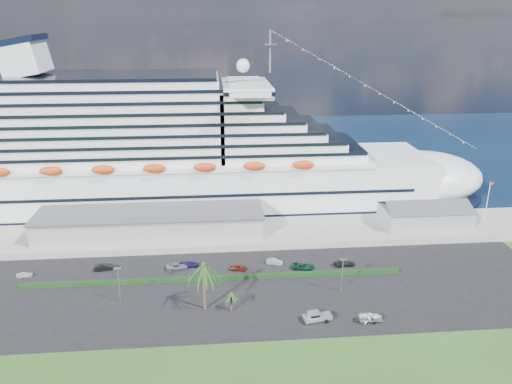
{
  "coord_description": "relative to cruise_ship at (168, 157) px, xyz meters",
  "views": [
    {
      "loc": [
        -7.08,
        -86.69,
        58.14
      ],
      "look_at": [
        2.92,
        30.0,
        16.44
      ],
      "focal_mm": 35.0,
      "sensor_mm": 36.0,
      "label": 1
    }
  ],
  "objects": [
    {
      "name": "asphalt_lot",
      "position": [
        21.53,
        -53.0,
        -16.63
      ],
      "size": [
        140.0,
        38.0,
        0.12
      ],
      "primitive_type": "cube",
      "color": "black",
      "rests_on": "ground"
    },
    {
      "name": "wharf",
      "position": [
        21.53,
        -24.0,
        -15.79
      ],
      "size": [
        240.0,
        20.0,
        1.8
      ],
      "primitive_type": "cube",
      "color": "gray",
      "rests_on": "ground"
    },
    {
      "name": "ground",
      "position": [
        21.53,
        -64.0,
        -16.69
      ],
      "size": [
        420.0,
        420.0,
        0.0
      ],
      "primitive_type": "plane",
      "color": "#2C4F1A",
      "rests_on": "ground"
    },
    {
      "name": "lamp_post_left",
      "position": [
        -6.47,
        -56.0,
        -11.35
      ],
      "size": [
        1.6,
        0.35,
        8.27
      ],
      "color": "gray",
      "rests_on": "asphalt_lot"
    },
    {
      "name": "port_shed",
      "position": [
        73.53,
        -24.0,
        -12.3
      ],
      "size": [
        24.0,
        12.31,
        7.37
      ],
      "color": "gray",
      "rests_on": "wharf"
    },
    {
      "name": "hedge",
      "position": [
        13.53,
        -48.0,
        -16.12
      ],
      "size": [
        88.0,
        1.1,
        0.9
      ],
      "primitive_type": "cube",
      "color": "black",
      "rests_on": "asphalt_lot"
    },
    {
      "name": "parked_car_2",
      "position": [
        4.57,
        -41.94,
        -15.86
      ],
      "size": [
        5.41,
        3.02,
        1.43
      ],
      "primitive_type": "imported",
      "rotation": [
        0.0,
        0.0,
        1.7
      ],
      "color": "gray",
      "rests_on": "asphalt_lot"
    },
    {
      "name": "boat_trailer",
      "position": [
        44.65,
        -67.63,
        -15.45
      ],
      "size": [
        5.88,
        3.79,
        1.69
      ],
      "color": "gray",
      "rests_on": "asphalt_lot"
    },
    {
      "name": "pickup_truck",
      "position": [
        33.93,
        -66.4,
        -15.47
      ],
      "size": [
        5.98,
        3.02,
        2.01
      ],
      "color": "black",
      "rests_on": "asphalt_lot"
    },
    {
      "name": "parked_car_7",
      "position": [
        45.27,
        -43.97,
        -15.85
      ],
      "size": [
        5.14,
        2.33,
        1.46
      ],
      "primitive_type": "imported",
      "rotation": [
        0.0,
        0.0,
        1.63
      ],
      "color": "black",
      "rests_on": "asphalt_lot"
    },
    {
      "name": "water",
      "position": [
        21.53,
        66.0,
        -16.68
      ],
      "size": [
        420.0,
        160.0,
        0.02
      ],
      "primitive_type": "cube",
      "color": "black",
      "rests_on": "ground"
    },
    {
      "name": "parked_car_3",
      "position": [
        7.63,
        -41.13,
        -15.93
      ],
      "size": [
        4.55,
        2.02,
        1.3
      ],
      "primitive_type": "imported",
      "rotation": [
        0.0,
        0.0,
        1.53
      ],
      "color": "#1D1752",
      "rests_on": "asphalt_lot"
    },
    {
      "name": "cruise_ship",
      "position": [
        0.0,
        0.0,
        0.0
      ],
      "size": [
        191.0,
        38.0,
        54.0
      ],
      "color": "silver",
      "rests_on": "ground"
    },
    {
      "name": "palm_short",
      "position": [
        17.03,
        -61.5,
        -13.03
      ],
      "size": [
        3.53,
        3.53,
        4.56
      ],
      "color": "#47301E",
      "rests_on": "ground"
    },
    {
      "name": "palm_tall",
      "position": [
        11.53,
        -60.0,
        -7.49
      ],
      "size": [
        8.82,
        8.82,
        11.13
      ],
      "color": "#47301E",
      "rests_on": "ground"
    },
    {
      "name": "parked_car_0",
      "position": [
        -30.8,
        -42.99,
        -15.96
      ],
      "size": [
        3.77,
        1.99,
        1.22
      ],
      "primitive_type": "imported",
      "rotation": [
        0.0,
        0.0,
        1.73
      ],
      "color": "silver",
      "rests_on": "asphalt_lot"
    },
    {
      "name": "parked_car_6",
      "position": [
        34.87,
        -44.68,
        -15.85
      ],
      "size": [
        5.7,
        3.73,
        1.46
      ],
      "primitive_type": "imported",
      "rotation": [
        0.0,
        0.0,
        1.3
      ],
      "color": "#0E3825",
      "rests_on": "asphalt_lot"
    },
    {
      "name": "terminal_building",
      "position": [
        -3.47,
        -24.0,
        -11.68
      ],
      "size": [
        61.0,
        15.0,
        6.3
      ],
      "color": "gray",
      "rests_on": "wharf"
    },
    {
      "name": "parked_car_1",
      "position": [
        -12.8,
        -41.15,
        -15.82
      ],
      "size": [
        4.78,
        2.19,
        1.52
      ],
      "primitive_type": "imported",
      "rotation": [
        0.0,
        0.0,
        1.7
      ],
      "color": "black",
      "rests_on": "asphalt_lot"
    },
    {
      "name": "lamp_post_right",
      "position": [
        41.53,
        -56.0,
        -11.35
      ],
      "size": [
        1.6,
        0.35,
        8.27
      ],
      "color": "gray",
      "rests_on": "asphalt_lot"
    },
    {
      "name": "parked_car_4",
      "position": [
        19.37,
        -44.02,
        -15.89
      ],
      "size": [
        4.24,
        2.33,
        1.37
      ],
      "primitive_type": "imported",
      "rotation": [
        0.0,
        0.0,
        1.39
      ],
      "color": "#621A0D",
      "rests_on": "asphalt_lot"
    },
    {
      "name": "parked_car_5",
      "position": [
        28.39,
        -41.59,
        -15.9
      ],
      "size": [
        4.32,
        2.61,
        1.34
      ],
      "primitive_type": "imported",
      "rotation": [
        0.0,
        0.0,
        1.26
      ],
      "color": "#999CA0",
      "rests_on": "asphalt_lot"
    },
    {
      "name": "flagpole",
      "position": [
        91.57,
        -24.0,
        -8.43
      ],
      "size": [
        1.08,
        0.16,
        12.0
      ],
      "color": "silver",
      "rests_on": "wharf"
    }
  ]
}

